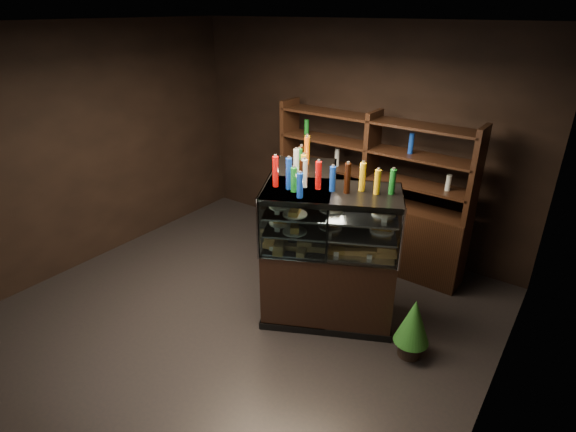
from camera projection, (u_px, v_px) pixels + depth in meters
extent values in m
plane|color=black|center=(237.00, 320.00, 4.93)|extent=(5.00, 5.00, 0.00)
cube|color=black|center=(353.00, 137.00, 6.15)|extent=(5.00, 0.02, 3.00)
cube|color=black|center=(510.00, 276.00, 2.99)|extent=(0.02, 5.00, 3.00)
cube|color=black|center=(80.00, 150.00, 5.61)|extent=(0.02, 5.00, 3.00)
cube|color=black|center=(220.00, 24.00, 3.66)|extent=(5.00, 5.00, 0.02)
cube|color=black|center=(328.00, 282.00, 4.82)|extent=(1.50, 1.19, 0.88)
cube|color=black|center=(327.00, 313.00, 4.99)|extent=(1.55, 1.23, 0.08)
cube|color=black|center=(332.00, 193.00, 4.38)|extent=(1.50, 1.19, 0.06)
cube|color=silver|center=(330.00, 246.00, 4.63)|extent=(1.43, 1.12, 0.02)
cube|color=silver|center=(330.00, 228.00, 4.54)|extent=(1.43, 1.12, 0.02)
cube|color=silver|center=(331.00, 211.00, 4.46)|extent=(1.43, 1.12, 0.02)
cube|color=white|center=(328.00, 235.00, 4.19)|extent=(1.21, 0.59, 0.62)
cylinder|color=silver|center=(401.00, 240.00, 4.10)|extent=(0.03, 0.03, 0.64)
cylinder|color=silver|center=(258.00, 229.00, 4.30)|extent=(0.03, 0.03, 0.64)
cube|color=black|center=(300.00, 263.00, 5.18)|extent=(1.21, 1.50, 0.88)
cube|color=black|center=(300.00, 292.00, 5.35)|extent=(1.24, 1.55, 0.08)
cube|color=black|center=(302.00, 179.00, 4.74)|extent=(1.21, 1.50, 0.06)
cube|color=silver|center=(301.00, 228.00, 4.99)|extent=(1.13, 1.43, 0.02)
cube|color=silver|center=(301.00, 212.00, 4.90)|extent=(1.13, 1.43, 0.02)
cube|color=silver|center=(301.00, 196.00, 4.82)|extent=(1.13, 1.43, 0.02)
cube|color=white|center=(270.00, 202.00, 4.90)|extent=(0.61, 1.21, 0.62)
cylinder|color=silver|center=(258.00, 229.00, 4.30)|extent=(0.03, 0.03, 0.64)
cylinder|color=silver|center=(281.00, 180.00, 5.51)|extent=(0.03, 0.03, 0.64)
cube|color=#CF954A|center=(275.00, 240.00, 4.67)|extent=(0.20, 0.16, 0.06)
cube|color=#CF954A|center=(291.00, 241.00, 4.64)|extent=(0.20, 0.16, 0.06)
cube|color=#CF954A|center=(306.00, 242.00, 4.62)|extent=(0.20, 0.16, 0.06)
cube|color=#CF954A|center=(322.00, 243.00, 4.59)|extent=(0.20, 0.16, 0.06)
cube|color=#CF954A|center=(337.00, 245.00, 4.57)|extent=(0.20, 0.16, 0.06)
cube|color=#CF954A|center=(353.00, 246.00, 4.55)|extent=(0.20, 0.16, 0.06)
cube|color=#CF954A|center=(370.00, 247.00, 4.52)|extent=(0.20, 0.16, 0.06)
cube|color=#CF954A|center=(386.00, 248.00, 4.50)|extent=(0.20, 0.16, 0.06)
cylinder|color=white|center=(281.00, 223.00, 4.61)|extent=(0.24, 0.24, 0.02)
cube|color=#CF954A|center=(281.00, 219.00, 4.59)|extent=(0.19, 0.15, 0.05)
cylinder|color=white|center=(331.00, 226.00, 4.53)|extent=(0.24, 0.24, 0.02)
cube|color=#CF954A|center=(331.00, 223.00, 4.52)|extent=(0.19, 0.15, 0.05)
cylinder|color=white|center=(382.00, 230.00, 4.46)|extent=(0.24, 0.24, 0.02)
cube|color=#CF954A|center=(382.00, 227.00, 4.44)|extent=(0.19, 0.15, 0.05)
cylinder|color=white|center=(281.00, 206.00, 4.53)|extent=(0.24, 0.24, 0.02)
cube|color=#CF954A|center=(281.00, 203.00, 4.52)|extent=(0.19, 0.15, 0.05)
cylinder|color=white|center=(331.00, 209.00, 4.45)|extent=(0.24, 0.24, 0.02)
cube|color=#CF954A|center=(331.00, 206.00, 4.44)|extent=(0.19, 0.15, 0.05)
cylinder|color=white|center=(384.00, 213.00, 4.38)|extent=(0.24, 0.24, 0.02)
cube|color=#CF954A|center=(384.00, 210.00, 4.36)|extent=(0.19, 0.15, 0.05)
cube|color=#CF954A|center=(304.00, 205.00, 5.48)|extent=(0.16, 0.20, 0.06)
cube|color=#CF954A|center=(302.00, 210.00, 5.34)|extent=(0.16, 0.20, 0.06)
cube|color=#CF954A|center=(301.00, 216.00, 5.19)|extent=(0.16, 0.20, 0.06)
cube|color=#CF954A|center=(299.00, 222.00, 5.05)|extent=(0.16, 0.20, 0.06)
cube|color=#CF954A|center=(297.00, 228.00, 4.90)|extent=(0.16, 0.20, 0.06)
cube|color=#CF954A|center=(295.00, 235.00, 4.76)|extent=(0.16, 0.20, 0.06)
cube|color=#CF954A|center=(293.00, 242.00, 4.61)|extent=(0.16, 0.20, 0.06)
cube|color=#CF954A|center=(291.00, 250.00, 4.47)|extent=(0.16, 0.20, 0.06)
cylinder|color=white|center=(306.00, 193.00, 5.35)|extent=(0.24, 0.24, 0.02)
cube|color=#CF954A|center=(306.00, 190.00, 5.33)|extent=(0.15, 0.19, 0.05)
cylinder|color=white|center=(301.00, 210.00, 4.89)|extent=(0.24, 0.24, 0.02)
cube|color=#CF954A|center=(301.00, 207.00, 4.88)|extent=(0.15, 0.19, 0.05)
cylinder|color=white|center=(295.00, 231.00, 4.43)|extent=(0.24, 0.24, 0.02)
cube|color=#CF954A|center=(295.00, 228.00, 4.42)|extent=(0.15, 0.19, 0.05)
cylinder|color=white|center=(307.00, 178.00, 5.27)|extent=(0.24, 0.24, 0.02)
cube|color=#CF954A|center=(307.00, 175.00, 5.25)|extent=(0.15, 0.19, 0.05)
cylinder|color=white|center=(301.00, 194.00, 4.81)|extent=(0.24, 0.24, 0.02)
cube|color=#CF954A|center=(301.00, 191.00, 4.80)|extent=(0.15, 0.19, 0.05)
cylinder|color=white|center=(295.00, 214.00, 4.35)|extent=(0.24, 0.24, 0.02)
cube|color=#CF954A|center=(295.00, 211.00, 4.34)|extent=(0.15, 0.19, 0.05)
cylinder|color=black|center=(275.00, 174.00, 4.39)|extent=(0.06, 0.06, 0.28)
cylinder|color=silver|center=(275.00, 159.00, 4.33)|extent=(0.03, 0.03, 0.02)
cylinder|color=silver|center=(289.00, 175.00, 4.37)|extent=(0.06, 0.06, 0.28)
cylinder|color=silver|center=(289.00, 160.00, 4.31)|extent=(0.03, 0.03, 0.02)
cylinder|color=#D8590A|center=(304.00, 175.00, 4.35)|extent=(0.06, 0.06, 0.28)
cylinder|color=silver|center=(304.00, 161.00, 4.29)|extent=(0.03, 0.03, 0.02)
cylinder|color=#B20C0A|center=(318.00, 176.00, 4.33)|extent=(0.06, 0.06, 0.28)
cylinder|color=silver|center=(319.00, 161.00, 4.27)|extent=(0.03, 0.03, 0.02)
cylinder|color=#147223|center=(333.00, 177.00, 4.31)|extent=(0.06, 0.06, 0.28)
cylinder|color=silver|center=(333.00, 162.00, 4.25)|extent=(0.03, 0.03, 0.02)
cylinder|color=#0F38B2|center=(347.00, 178.00, 4.29)|extent=(0.06, 0.06, 0.28)
cylinder|color=silver|center=(348.00, 163.00, 4.23)|extent=(0.03, 0.03, 0.02)
cylinder|color=yellow|center=(362.00, 179.00, 4.27)|extent=(0.06, 0.06, 0.28)
cylinder|color=silver|center=(364.00, 164.00, 4.20)|extent=(0.03, 0.03, 0.02)
cylinder|color=black|center=(377.00, 180.00, 4.25)|extent=(0.06, 0.06, 0.28)
cylinder|color=silver|center=(379.00, 165.00, 4.18)|extent=(0.03, 0.03, 0.02)
cylinder|color=silver|center=(393.00, 181.00, 4.23)|extent=(0.06, 0.06, 0.28)
cylinder|color=silver|center=(394.00, 165.00, 4.16)|extent=(0.03, 0.03, 0.02)
cylinder|color=black|center=(308.00, 149.00, 5.17)|extent=(0.06, 0.06, 0.28)
cylinder|color=silver|center=(308.00, 136.00, 5.11)|extent=(0.03, 0.03, 0.02)
cylinder|color=silver|center=(306.00, 152.00, 5.05)|extent=(0.06, 0.06, 0.28)
cylinder|color=silver|center=(307.00, 139.00, 4.98)|extent=(0.03, 0.03, 0.02)
cylinder|color=#D8590A|center=(305.00, 156.00, 4.92)|extent=(0.06, 0.06, 0.28)
cylinder|color=silver|center=(305.00, 143.00, 4.86)|extent=(0.03, 0.03, 0.02)
cylinder|color=#B20C0A|center=(303.00, 160.00, 4.79)|extent=(0.06, 0.06, 0.28)
cylinder|color=silver|center=(304.00, 146.00, 4.73)|extent=(0.03, 0.03, 0.02)
cylinder|color=#147223|center=(302.00, 164.00, 4.67)|extent=(0.06, 0.06, 0.28)
cylinder|color=silver|center=(302.00, 150.00, 4.60)|extent=(0.03, 0.03, 0.02)
cylinder|color=#0F38B2|center=(300.00, 168.00, 4.54)|extent=(0.06, 0.06, 0.28)
cylinder|color=silver|center=(300.00, 154.00, 4.48)|extent=(0.03, 0.03, 0.02)
cylinder|color=yellow|center=(298.00, 173.00, 4.41)|extent=(0.06, 0.06, 0.28)
cylinder|color=silver|center=(298.00, 158.00, 4.35)|extent=(0.03, 0.03, 0.02)
cylinder|color=black|center=(296.00, 178.00, 4.29)|extent=(0.06, 0.06, 0.28)
cylinder|color=silver|center=(297.00, 163.00, 4.22)|extent=(0.03, 0.03, 0.02)
cylinder|color=silver|center=(294.00, 183.00, 4.16)|extent=(0.06, 0.06, 0.28)
cylinder|color=silver|center=(295.00, 168.00, 4.10)|extent=(0.03, 0.03, 0.02)
cylinder|color=black|center=(410.00, 348.00, 4.41)|extent=(0.23, 0.23, 0.17)
cone|color=#1A5B1C|center=(414.00, 321.00, 4.28)|extent=(0.34, 0.34, 0.47)
cone|color=#1A5B1C|center=(416.00, 308.00, 4.21)|extent=(0.27, 0.27, 0.33)
cube|color=black|center=(366.00, 227.00, 5.99)|extent=(2.59, 0.47, 0.90)
cube|color=black|center=(290.00, 139.00, 6.25)|extent=(0.07, 0.38, 1.10)
cube|color=black|center=(371.00, 155.00, 5.57)|extent=(0.07, 0.38, 1.10)
cube|color=black|center=(476.00, 176.00, 4.89)|extent=(0.07, 0.38, 1.10)
cube|color=black|center=(370.00, 174.00, 5.68)|extent=(2.54, 0.43, 0.03)
cube|color=black|center=(372.00, 148.00, 5.53)|extent=(2.54, 0.43, 0.03)
cube|color=black|center=(374.00, 119.00, 5.38)|extent=(2.54, 0.43, 0.03)
cylinder|color=black|center=(306.00, 151.00, 6.15)|extent=(0.06, 0.06, 0.22)
cylinder|color=silver|center=(337.00, 158.00, 5.89)|extent=(0.06, 0.06, 0.22)
cylinder|color=#D8590A|center=(371.00, 165.00, 5.62)|extent=(0.06, 0.06, 0.22)
cylinder|color=#B20C0A|center=(408.00, 173.00, 5.36)|extent=(0.06, 0.06, 0.22)
cylinder|color=#147223|center=(449.00, 181.00, 5.10)|extent=(0.06, 0.06, 0.22)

